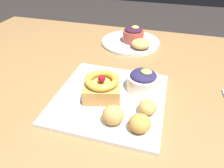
% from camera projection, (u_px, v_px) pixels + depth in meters
% --- Properties ---
extents(dining_table, '(1.51, 0.99, 0.73)m').
position_uv_depth(dining_table, '(122.00, 109.00, 0.65)').
color(dining_table, olive).
rests_on(dining_table, ground_plane).
extents(front_plate, '(0.29, 0.29, 0.01)m').
position_uv_depth(front_plate, '(110.00, 98.00, 0.55)').
color(front_plate, white).
rests_on(front_plate, dining_table).
extents(cake_slice, '(0.12, 0.11, 0.07)m').
position_uv_depth(cake_slice, '(102.00, 87.00, 0.54)').
color(cake_slice, '#C68E47').
rests_on(cake_slice, front_plate).
extents(berry_ramekin, '(0.09, 0.09, 0.07)m').
position_uv_depth(berry_ramekin, '(143.00, 80.00, 0.57)').
color(berry_ramekin, silver).
rests_on(berry_ramekin, front_plate).
extents(fritter_front, '(0.05, 0.05, 0.04)m').
position_uv_depth(fritter_front, '(140.00, 123.00, 0.44)').
color(fritter_front, gold).
rests_on(fritter_front, front_plate).
extents(fritter_middle, '(0.05, 0.05, 0.05)m').
position_uv_depth(fritter_middle, '(113.00, 115.00, 0.46)').
color(fritter_middle, tan).
rests_on(fritter_middle, front_plate).
extents(fritter_back, '(0.05, 0.04, 0.04)m').
position_uv_depth(fritter_back, '(148.00, 107.00, 0.49)').
color(fritter_back, tan).
rests_on(fritter_back, front_plate).
extents(back_plate, '(0.24, 0.24, 0.01)m').
position_uv_depth(back_plate, '(130.00, 42.00, 0.85)').
color(back_plate, white).
rests_on(back_plate, dining_table).
extents(back_ramekin, '(0.09, 0.09, 0.07)m').
position_uv_depth(back_ramekin, '(133.00, 34.00, 0.83)').
color(back_ramekin, '#B24C3D').
rests_on(back_ramekin, back_plate).
extents(back_pastry, '(0.08, 0.08, 0.03)m').
position_uv_depth(back_pastry, '(141.00, 44.00, 0.78)').
color(back_pastry, tan).
rests_on(back_pastry, back_plate).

